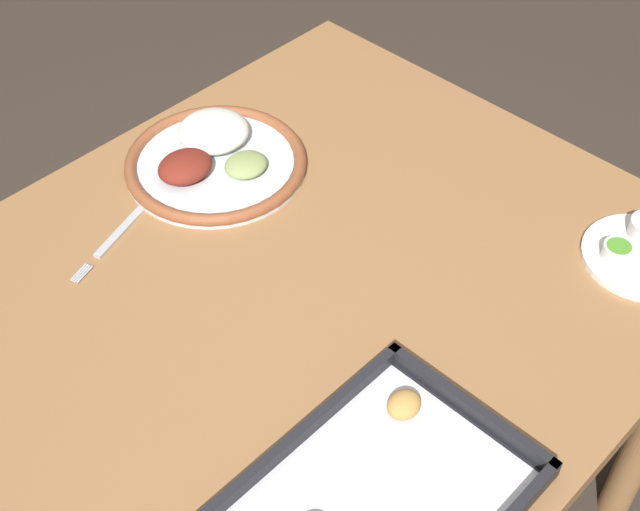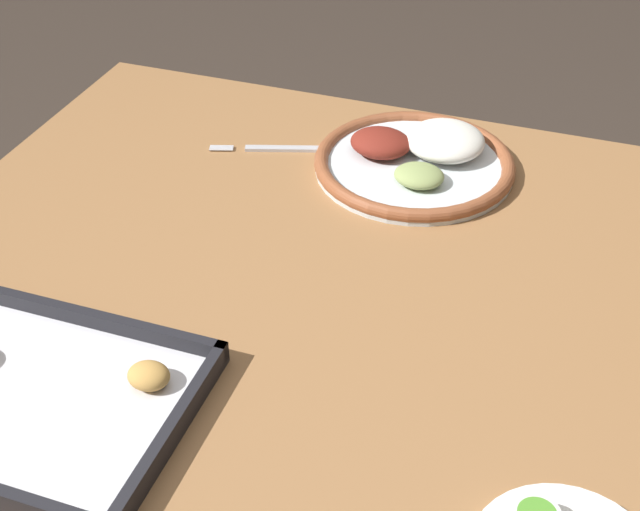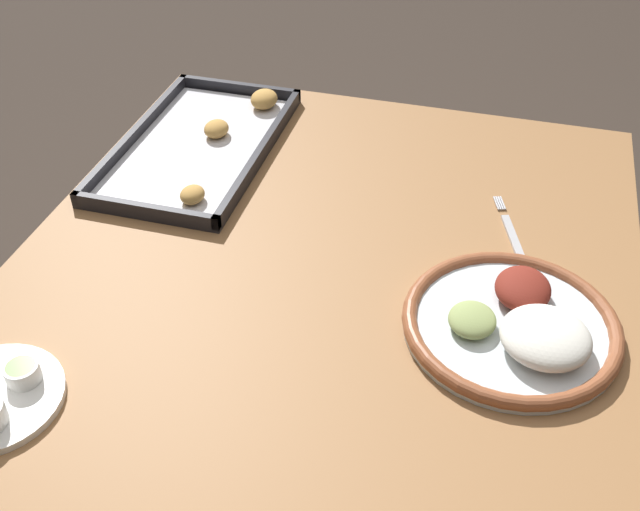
% 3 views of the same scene
% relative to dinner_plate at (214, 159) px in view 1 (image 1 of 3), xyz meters
% --- Properties ---
extents(dining_table, '(1.01, 0.90, 0.73)m').
position_rel_dinner_plate_xyz_m(dining_table, '(0.07, 0.28, -0.13)').
color(dining_table, olive).
rests_on(dining_table, ground_plane).
extents(dinner_plate, '(0.29, 0.29, 0.05)m').
position_rel_dinner_plate_xyz_m(dinner_plate, '(0.00, 0.00, 0.00)').
color(dinner_plate, silver).
rests_on(dinner_plate, dining_table).
extents(fork, '(0.22, 0.08, 0.00)m').
position_rel_dinner_plate_xyz_m(fork, '(0.18, 0.01, -0.01)').
color(fork, '#B2B2B7').
rests_on(fork, dining_table).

